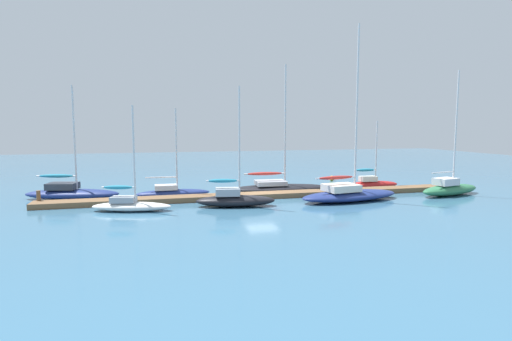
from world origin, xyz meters
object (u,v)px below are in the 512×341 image
object	(u,v)px
sailboat_2	(173,192)
sailboat_7	(450,188)
sailboat_0	(71,192)
sailboat_6	(372,183)
sailboat_1	(130,204)
sailboat_3	(234,198)
sailboat_4	(279,186)
sailboat_5	(349,193)
mooring_buoy_yellow	(332,178)

from	to	relation	value
sailboat_2	sailboat_7	size ratio (longest dim) A/B	0.70
sailboat_0	sailboat_2	size ratio (longest dim) A/B	1.24
sailboat_6	sailboat_1	bearing A→B (deg)	-165.20
sailboat_1	sailboat_3	world-z (taller)	sailboat_3
sailboat_3	sailboat_6	size ratio (longest dim) A/B	1.38
sailboat_0	sailboat_6	size ratio (longest dim) A/B	1.43
sailboat_3	sailboat_7	xyz separation A→B (m)	(18.40, 0.21, 0.04)
sailboat_2	sailboat_4	bearing A→B (deg)	3.30
sailboat_5	sailboat_6	distance (m)	7.20
sailboat_4	sailboat_6	world-z (taller)	sailboat_4
sailboat_4	mooring_buoy_yellow	size ratio (longest dim) A/B	20.16
mooring_buoy_yellow	sailboat_2	bearing A→B (deg)	-161.02
sailboat_7	sailboat_2	bearing A→B (deg)	153.66
sailboat_2	sailboat_5	size ratio (longest dim) A/B	0.54
mooring_buoy_yellow	sailboat_3	bearing A→B (deg)	-139.35
sailboat_0	sailboat_5	size ratio (longest dim) A/B	0.67
sailboat_1	sailboat_2	world-z (taller)	sailboat_2
sailboat_1	sailboat_3	bearing A→B (deg)	12.02
mooring_buoy_yellow	sailboat_4	bearing A→B (deg)	-145.58
sailboat_1	sailboat_4	distance (m)	13.50
sailboat_4	sailboat_5	bearing A→B (deg)	-53.38
sailboat_3	sailboat_6	distance (m)	14.93
sailboat_0	sailboat_1	world-z (taller)	sailboat_0
sailboat_1	sailboat_2	xyz separation A→B (m)	(3.08, 4.89, -0.04)
sailboat_2	mooring_buoy_yellow	size ratio (longest dim) A/B	13.10
sailboat_0	sailboat_1	size ratio (longest dim) A/B	1.25
sailboat_6	sailboat_4	bearing A→B (deg)	177.94
sailboat_0	sailboat_2	distance (m)	7.94
sailboat_1	mooring_buoy_yellow	distance (m)	22.51
sailboat_2	sailboat_5	world-z (taller)	sailboat_5
sailboat_5	sailboat_0	bearing A→B (deg)	155.50
sailboat_3	sailboat_5	bearing A→B (deg)	9.13
sailboat_4	sailboat_5	distance (m)	6.94
sailboat_5	sailboat_7	world-z (taller)	sailboat_5
sailboat_3	sailboat_1	bearing A→B (deg)	-172.20
sailboat_0	sailboat_7	size ratio (longest dim) A/B	0.86
sailboat_4	mooring_buoy_yellow	bearing A→B (deg)	37.16
sailboat_0	sailboat_7	world-z (taller)	sailboat_7
sailboat_1	sailboat_6	bearing A→B (deg)	26.72
sailboat_2	sailboat_5	bearing A→B (deg)	-21.94
sailboat_2	sailboat_7	world-z (taller)	sailboat_7
sailboat_6	sailboat_0	bearing A→B (deg)	179.41
sailboat_2	sailboat_4	world-z (taller)	sailboat_4
sailboat_2	sailboat_4	size ratio (longest dim) A/B	0.65
sailboat_2	sailboat_3	distance (m)	6.55
sailboat_1	sailboat_6	distance (m)	21.77
sailboat_2	mooring_buoy_yellow	world-z (taller)	sailboat_2
sailboat_4	mooring_buoy_yellow	world-z (taller)	sailboat_4
sailboat_2	sailboat_5	xyz separation A→B (m)	(13.12, -5.14, 0.15)
sailboat_1	sailboat_5	world-z (taller)	sailboat_5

